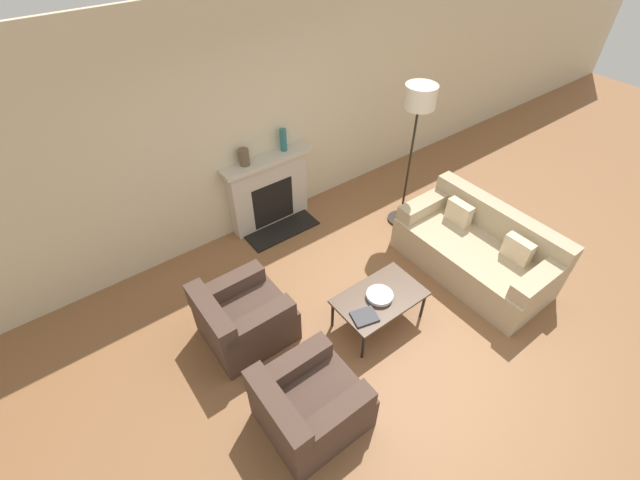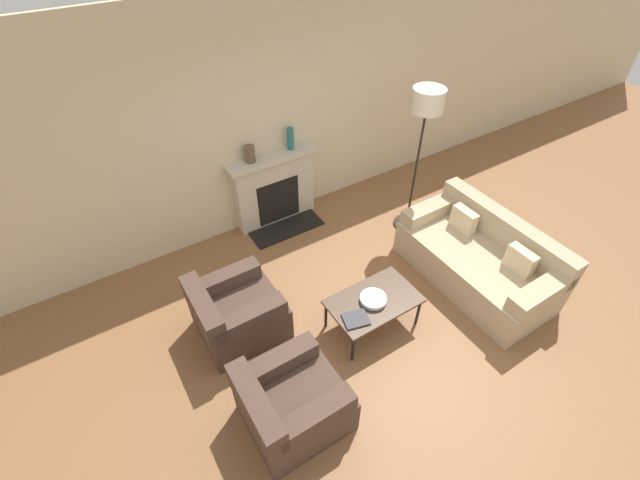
# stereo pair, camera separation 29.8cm
# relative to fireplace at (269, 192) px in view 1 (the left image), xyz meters

# --- Properties ---
(ground_plane) EXTENTS (18.00, 18.00, 0.00)m
(ground_plane) POSITION_rel_fireplace_xyz_m (-0.03, -2.39, -0.50)
(ground_plane) COLOR brown
(wall_back) EXTENTS (18.00, 0.06, 2.90)m
(wall_back) POSITION_rel_fireplace_xyz_m (-0.03, 0.15, 0.95)
(wall_back) COLOR beige
(wall_back) RESTS_ON ground_plane
(fireplace) EXTENTS (1.23, 0.59, 1.02)m
(fireplace) POSITION_rel_fireplace_xyz_m (0.00, 0.00, 0.00)
(fireplace) COLOR beige
(fireplace) RESTS_ON ground_plane
(couch) EXTENTS (0.93, 1.82, 0.80)m
(couch) POSITION_rel_fireplace_xyz_m (1.49, -2.28, -0.19)
(couch) COLOR tan
(couch) RESTS_ON ground_plane
(armchair_near) EXTENTS (0.86, 0.77, 0.73)m
(armchair_near) POSITION_rel_fireplace_xyz_m (-1.26, -2.65, -0.20)
(armchair_near) COLOR #4C382D
(armchair_near) RESTS_ON ground_plane
(armchair_far) EXTENTS (0.86, 0.77, 0.73)m
(armchair_far) POSITION_rel_fireplace_xyz_m (-1.26, -1.48, -0.20)
(armchair_far) COLOR #4C382D
(armchair_far) RESTS_ON ground_plane
(coffee_table) EXTENTS (0.94, 0.58, 0.41)m
(coffee_table) POSITION_rel_fireplace_xyz_m (-0.00, -2.18, -0.12)
(coffee_table) COLOR #4C3828
(coffee_table) RESTS_ON ground_plane
(bowl) EXTENTS (0.28, 0.28, 0.06)m
(bowl) POSITION_rel_fireplace_xyz_m (-0.02, -2.18, -0.05)
(bowl) COLOR silver
(bowl) RESTS_ON coffee_table
(book) EXTENTS (0.29, 0.26, 0.02)m
(book) POSITION_rel_fireplace_xyz_m (-0.31, -2.28, -0.07)
(book) COLOR #38383D
(book) RESTS_ON coffee_table
(floor_lamp) EXTENTS (0.38, 0.38, 1.94)m
(floor_lamp) POSITION_rel_fireplace_xyz_m (1.46, -1.07, 1.11)
(floor_lamp) COLOR black
(floor_lamp) RESTS_ON ground_plane
(mantel_vase_left) EXTENTS (0.13, 0.13, 0.21)m
(mantel_vase_left) POSITION_rel_fireplace_xyz_m (-0.29, 0.02, 0.63)
(mantel_vase_left) COLOR brown
(mantel_vase_left) RESTS_ON fireplace
(mantel_vase_center_left) EXTENTS (0.09, 0.09, 0.29)m
(mantel_vase_center_left) POSITION_rel_fireplace_xyz_m (0.28, 0.02, 0.67)
(mantel_vase_center_left) COLOR #28666B
(mantel_vase_center_left) RESTS_ON fireplace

